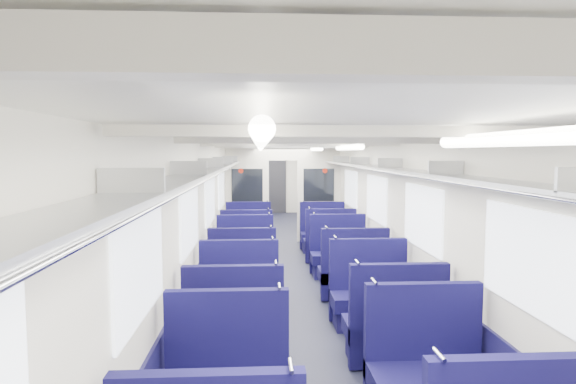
# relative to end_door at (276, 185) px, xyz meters

# --- Properties ---
(floor) EXTENTS (2.80, 18.00, 0.01)m
(floor) POSITION_rel_end_door_xyz_m (0.00, -8.94, -1.00)
(floor) COLOR black
(floor) RESTS_ON ground
(ceiling) EXTENTS (2.80, 18.00, 0.01)m
(ceiling) POSITION_rel_end_door_xyz_m (0.00, -8.94, 1.35)
(ceiling) COLOR white
(ceiling) RESTS_ON wall_left
(wall_left) EXTENTS (0.02, 18.00, 2.35)m
(wall_left) POSITION_rel_end_door_xyz_m (-1.40, -8.94, 0.18)
(wall_left) COLOR beige
(wall_left) RESTS_ON floor
(dado_left) EXTENTS (0.03, 17.90, 0.70)m
(dado_left) POSITION_rel_end_door_xyz_m (-1.39, -8.94, -0.65)
(dado_left) COLOR #131038
(dado_left) RESTS_ON floor
(wall_right) EXTENTS (0.02, 18.00, 2.35)m
(wall_right) POSITION_rel_end_door_xyz_m (1.40, -8.94, 0.18)
(wall_right) COLOR beige
(wall_right) RESTS_ON floor
(dado_right) EXTENTS (0.03, 17.90, 0.70)m
(dado_right) POSITION_rel_end_door_xyz_m (1.39, -8.94, -0.65)
(dado_right) COLOR #131038
(dado_right) RESTS_ON floor
(wall_far) EXTENTS (2.80, 0.02, 2.35)m
(wall_far) POSITION_rel_end_door_xyz_m (0.00, 0.06, 0.18)
(wall_far) COLOR beige
(wall_far) RESTS_ON floor
(luggage_rack_left) EXTENTS (0.36, 17.40, 0.18)m
(luggage_rack_left) POSITION_rel_end_door_xyz_m (-1.21, -8.94, 0.97)
(luggage_rack_left) COLOR #B2B5BA
(luggage_rack_left) RESTS_ON wall_left
(luggage_rack_right) EXTENTS (0.36, 17.40, 0.18)m
(luggage_rack_right) POSITION_rel_end_door_xyz_m (1.21, -8.94, 0.97)
(luggage_rack_right) COLOR #B2B5BA
(luggage_rack_right) RESTS_ON wall_right
(windows) EXTENTS (2.78, 15.60, 0.75)m
(windows) POSITION_rel_end_door_xyz_m (0.00, -9.40, 0.42)
(windows) COLOR white
(windows) RESTS_ON wall_left
(ceiling_fittings) EXTENTS (2.70, 16.06, 0.11)m
(ceiling_fittings) POSITION_rel_end_door_xyz_m (0.00, -9.20, 1.29)
(ceiling_fittings) COLOR silver
(ceiling_fittings) RESTS_ON ceiling
(end_door) EXTENTS (0.75, 0.06, 2.00)m
(end_door) POSITION_rel_end_door_xyz_m (0.00, 0.00, 0.00)
(end_door) COLOR black
(end_door) RESTS_ON floor
(bulkhead) EXTENTS (2.80, 0.10, 2.35)m
(bulkhead) POSITION_rel_end_door_xyz_m (-0.00, -5.69, 0.23)
(bulkhead) COLOR silver
(bulkhead) RESTS_ON floor
(seat_7) EXTENTS (1.00, 0.55, 1.12)m
(seat_7) POSITION_rel_end_door_xyz_m (0.83, -13.66, -0.65)
(seat_7) COLOR #100E43
(seat_7) RESTS_ON floor
(seat_8) EXTENTS (1.00, 0.55, 1.12)m
(seat_8) POSITION_rel_end_door_xyz_m (-0.83, -12.64, -0.65)
(seat_8) COLOR #100E43
(seat_8) RESTS_ON floor
(seat_9) EXTENTS (1.00, 0.55, 1.12)m
(seat_9) POSITION_rel_end_door_xyz_m (0.83, -12.66, -0.65)
(seat_9) COLOR #100E43
(seat_9) RESTS_ON floor
(seat_10) EXTENTS (1.00, 0.55, 1.12)m
(seat_10) POSITION_rel_end_door_xyz_m (-0.83, -11.54, -0.65)
(seat_10) COLOR #100E43
(seat_10) RESTS_ON floor
(seat_11) EXTENTS (1.00, 0.55, 1.12)m
(seat_11) POSITION_rel_end_door_xyz_m (0.83, -11.53, -0.65)
(seat_11) COLOR #100E43
(seat_11) RESTS_ON floor
(seat_12) EXTENTS (1.00, 0.55, 1.12)m
(seat_12) POSITION_rel_end_door_xyz_m (-0.83, -10.29, -0.65)
(seat_12) COLOR #100E43
(seat_12) RESTS_ON floor
(seat_13) EXTENTS (1.00, 0.55, 1.12)m
(seat_13) POSITION_rel_end_door_xyz_m (0.83, -10.41, -0.65)
(seat_13) COLOR #100E43
(seat_13) RESTS_ON floor
(seat_14) EXTENTS (1.00, 0.55, 1.12)m
(seat_14) POSITION_rel_end_door_xyz_m (-0.83, -9.07, -0.65)
(seat_14) COLOR #100E43
(seat_14) RESTS_ON floor
(seat_15) EXTENTS (1.00, 0.55, 1.12)m
(seat_15) POSITION_rel_end_door_xyz_m (0.83, -9.07, -0.65)
(seat_15) COLOR #100E43
(seat_15) RESTS_ON floor
(seat_16) EXTENTS (1.00, 0.55, 1.12)m
(seat_16) POSITION_rel_end_door_xyz_m (-0.83, -8.05, -0.65)
(seat_16) COLOR #100E43
(seat_16) RESTS_ON floor
(seat_17) EXTENTS (1.00, 0.55, 1.12)m
(seat_17) POSITION_rel_end_door_xyz_m (0.83, -7.97, -0.65)
(seat_17) COLOR #100E43
(seat_17) RESTS_ON floor
(seat_18) EXTENTS (1.00, 0.55, 1.12)m
(seat_18) POSITION_rel_end_door_xyz_m (-0.83, -6.81, -0.65)
(seat_18) COLOR #100E43
(seat_18) RESTS_ON floor
(seat_19) EXTENTS (1.00, 0.55, 1.12)m
(seat_19) POSITION_rel_end_door_xyz_m (0.83, -6.90, -0.65)
(seat_19) COLOR #100E43
(seat_19) RESTS_ON floor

